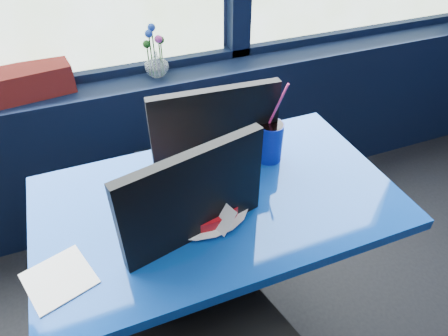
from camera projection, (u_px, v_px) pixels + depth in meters
The scene contains 9 objects.
window_sill at pixel (107, 155), 2.10m from camera, with size 5.00×0.26×0.80m, color black.
near_table at pixel (218, 234), 1.46m from camera, with size 1.20×0.70×0.75m.
chair_near_front at pixel (202, 299), 1.20m from camera, with size 0.58×0.58×1.06m.
chair_near_back at pixel (203, 172), 1.67m from camera, with size 0.51×0.52×1.06m.
flower_vase at pixel (156, 61), 1.89m from camera, with size 0.13×0.13×0.25m.
food_basket at pixel (204, 205), 1.27m from camera, with size 0.30×0.30×0.10m.
ketchup_bottle at pixel (254, 125), 1.53m from camera, with size 0.05×0.05×0.20m.
soda_cup at pixel (270, 141), 1.46m from camera, with size 0.10×0.10×0.32m.
napkin at pixel (59, 279), 1.09m from camera, with size 0.17×0.17×0.00m, color white.
Camera 1 is at (-0.04, 1.09, 1.68)m, focal length 32.00 mm.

